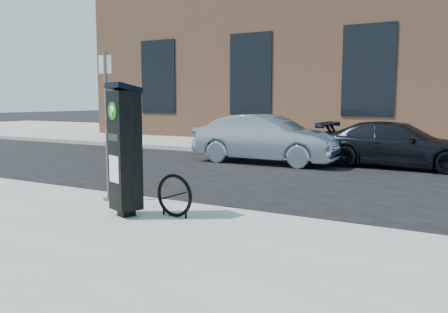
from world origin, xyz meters
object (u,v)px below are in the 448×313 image
Objects in this scene: bike_rack at (174,196)px; car_silver at (267,139)px; sign_pole at (107,128)px; car_dark at (398,145)px; parking_kiosk at (125,148)px.

car_silver is at bearing 107.77° from bike_rack.
sign_pole is 0.58× the size of car_dark.
car_dark is at bearing 81.64° from bike_rack.
sign_pole is (-1.03, 0.71, 0.24)m from parking_kiosk.
car_dark reaches higher than bike_rack.
bike_rack is 8.45m from car_dark.
bike_rack is at bearing 169.01° from car_dark.
bike_rack is at bearing -31.01° from sign_pole.
bike_rack is (1.70, -0.39, -0.95)m from sign_pole.
car_silver is 1.01× the size of car_dark.
bike_rack is at bearing 46.69° from parking_kiosk.
sign_pole is at bearing 166.44° from parking_kiosk.
car_dark is (3.45, 7.87, -0.78)m from sign_pole.
sign_pole is 0.58× the size of car_silver.
parking_kiosk is at bearing -150.86° from bike_rack.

